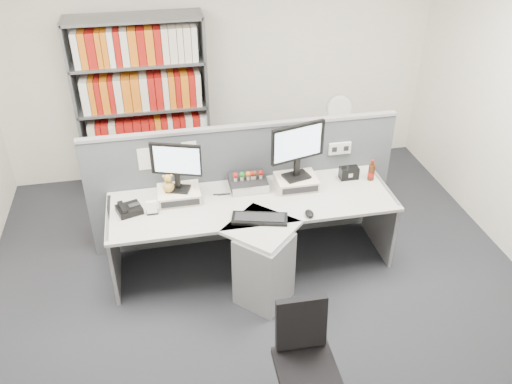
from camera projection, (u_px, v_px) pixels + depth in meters
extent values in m
plane|color=#2D2E35|center=(271.00, 323.00, 4.59)|extent=(5.50, 5.50, 0.00)
cube|color=white|center=(219.00, 63.00, 6.12)|extent=(5.00, 0.04, 2.70)
cube|color=#4F535A|center=(244.00, 185.00, 5.28)|extent=(3.00, 0.05, 1.25)
cube|color=#A4A4AA|center=(243.00, 126.00, 4.94)|extent=(3.00, 0.07, 0.03)
cube|color=white|center=(340.00, 148.00, 5.24)|extent=(0.22, 0.04, 0.12)
cube|color=white|center=(147.00, 157.00, 4.88)|extent=(0.16, 0.00, 0.22)
cube|color=white|center=(191.00, 153.00, 4.94)|extent=(0.16, 0.00, 0.22)
cube|color=white|center=(316.00, 141.00, 5.14)|extent=(0.16, 0.00, 0.22)
cube|color=#B6B6B0|center=(252.00, 202.00, 4.88)|extent=(2.60, 0.80, 0.03)
cube|color=#B6B6B0|center=(261.00, 228.00, 4.55)|extent=(0.74, 0.74, 0.03)
cube|color=gray|center=(264.00, 269.00, 4.65)|extent=(0.57, 0.57, 0.69)
cube|color=gray|center=(114.00, 249.00, 4.85)|extent=(0.03, 0.70, 0.72)
cube|color=gray|center=(380.00, 217.00, 5.28)|extent=(0.03, 0.70, 0.72)
cube|color=gray|center=(245.00, 212.00, 5.37)|extent=(2.50, 0.02, 0.45)
cube|color=beige|center=(179.00, 194.00, 4.87)|extent=(0.38, 0.30, 0.10)
cube|color=black|center=(180.00, 203.00, 4.75)|extent=(0.34, 0.01, 0.06)
cube|color=beige|center=(296.00, 182.00, 5.05)|extent=(0.38, 0.30, 0.10)
cube|color=black|center=(300.00, 190.00, 4.93)|extent=(0.34, 0.01, 0.06)
cube|color=black|center=(179.00, 189.00, 4.84)|extent=(0.24, 0.20, 0.02)
cube|color=black|center=(178.00, 181.00, 4.79)|extent=(0.05, 0.04, 0.16)
cube|color=black|center=(176.00, 159.00, 4.67)|extent=(0.44, 0.18, 0.30)
cube|color=#C8E4FF|center=(177.00, 160.00, 4.66)|extent=(0.39, 0.14, 0.25)
cube|color=black|center=(296.00, 176.00, 5.02)|extent=(0.27, 0.22, 0.02)
cube|color=black|center=(297.00, 167.00, 4.97)|extent=(0.06, 0.04, 0.19)
cube|color=black|center=(298.00, 142.00, 4.83)|extent=(0.52, 0.18, 0.35)
cube|color=#C8E4FF|center=(298.00, 143.00, 4.81)|extent=(0.46, 0.13, 0.30)
cube|color=black|center=(248.00, 183.00, 5.05)|extent=(0.34, 0.30, 0.09)
cube|color=silver|center=(251.00, 191.00, 4.92)|extent=(0.34, 0.01, 0.09)
cylinder|color=beige|center=(236.00, 179.00, 4.98)|extent=(0.03, 0.03, 0.03)
sphere|color=#A5140F|center=(235.00, 175.00, 4.96)|extent=(0.05, 0.05, 0.05)
cylinder|color=beige|center=(242.00, 179.00, 4.99)|extent=(0.03, 0.03, 0.03)
sphere|color=#19721E|center=(242.00, 175.00, 4.97)|extent=(0.05, 0.05, 0.05)
cylinder|color=beige|center=(248.00, 178.00, 5.00)|extent=(0.03, 0.03, 0.03)
sphere|color=orange|center=(248.00, 174.00, 4.98)|extent=(0.05, 0.05, 0.05)
cylinder|color=beige|center=(255.00, 177.00, 5.01)|extent=(0.03, 0.03, 0.03)
sphere|color=#593319|center=(255.00, 173.00, 4.99)|extent=(0.05, 0.05, 0.05)
cylinder|color=beige|center=(261.00, 177.00, 5.02)|extent=(0.03, 0.03, 0.03)
sphere|color=#A5140F|center=(261.00, 173.00, 5.00)|extent=(0.05, 0.05, 0.05)
cylinder|color=beige|center=(252.00, 177.00, 5.00)|extent=(0.03, 0.03, 0.03)
sphere|color=#A5140F|center=(252.00, 174.00, 4.98)|extent=(0.05, 0.05, 0.05)
cube|color=black|center=(260.00, 219.00, 4.61)|extent=(0.51, 0.30, 0.03)
cube|color=black|center=(260.00, 217.00, 4.61)|extent=(0.45, 0.23, 0.01)
ellipsoid|color=black|center=(309.00, 214.00, 4.66)|extent=(0.07, 0.12, 0.04)
cube|color=black|center=(129.00, 210.00, 4.70)|extent=(0.25, 0.24, 0.06)
cube|color=black|center=(122.00, 207.00, 4.66)|extent=(0.10, 0.17, 0.03)
cube|color=black|center=(134.00, 205.00, 4.71)|extent=(0.11, 0.08, 0.01)
cube|color=black|center=(152.00, 212.00, 4.70)|extent=(0.10, 0.06, 0.02)
cube|color=white|center=(152.00, 208.00, 4.65)|extent=(0.09, 0.04, 0.10)
cube|color=white|center=(152.00, 205.00, 4.68)|extent=(0.09, 0.04, 0.10)
sphere|color=#BA8F3E|center=(169.00, 187.00, 4.79)|extent=(0.10, 0.10, 0.10)
sphere|color=#BA8F3E|center=(168.00, 179.00, 4.74)|extent=(0.07, 0.07, 0.07)
sphere|color=#BA8F3E|center=(164.00, 176.00, 4.72)|extent=(0.03, 0.03, 0.03)
sphere|color=#BA8F3E|center=(171.00, 176.00, 4.73)|extent=(0.03, 0.03, 0.03)
cube|color=black|center=(349.00, 173.00, 5.17)|extent=(0.18, 0.10, 0.12)
cylinder|color=#3F190A|center=(371.00, 172.00, 5.14)|extent=(0.06, 0.06, 0.16)
cylinder|color=#A5140F|center=(371.00, 174.00, 5.15)|extent=(0.07, 0.07, 0.04)
cylinder|color=#3F190A|center=(373.00, 163.00, 5.08)|extent=(0.02, 0.02, 0.04)
cylinder|color=#A5140F|center=(373.00, 160.00, 5.07)|extent=(0.03, 0.03, 0.01)
cube|color=slate|center=(79.00, 113.00, 5.80)|extent=(0.03, 0.40, 2.00)
cube|color=slate|center=(206.00, 103.00, 6.03)|extent=(0.03, 0.40, 2.00)
cube|color=slate|center=(143.00, 101.00, 6.07)|extent=(1.40, 0.02, 2.00)
cube|color=slate|center=(153.00, 183.00, 6.44)|extent=(1.38, 0.40, 0.03)
cube|color=slate|center=(148.00, 147.00, 6.17)|extent=(1.38, 0.40, 0.03)
cube|color=slate|center=(143.00, 106.00, 5.90)|extent=(1.38, 0.40, 0.03)
cube|color=slate|center=(138.00, 62.00, 5.63)|extent=(1.38, 0.40, 0.03)
cube|color=slate|center=(133.00, 18.00, 5.38)|extent=(1.38, 0.40, 0.03)
cube|color=#A5140F|center=(151.00, 171.00, 6.31)|extent=(1.24, 0.28, 0.36)
cube|color=orange|center=(147.00, 133.00, 6.04)|extent=(1.24, 0.28, 0.36)
cube|color=beige|center=(141.00, 91.00, 5.77)|extent=(1.24, 0.28, 0.36)
cube|color=white|center=(136.00, 45.00, 5.50)|extent=(1.24, 0.28, 0.36)
cube|color=slate|center=(334.00, 160.00, 6.25)|extent=(0.45, 0.60, 0.70)
cube|color=black|center=(344.00, 160.00, 5.91)|extent=(0.40, 0.02, 0.28)
cube|color=black|center=(341.00, 185.00, 6.08)|extent=(0.40, 0.02, 0.28)
cylinder|color=white|center=(336.00, 132.00, 6.05)|extent=(0.16, 0.16, 0.03)
cylinder|color=white|center=(337.00, 125.00, 6.00)|extent=(0.03, 0.03, 0.16)
cylinder|color=white|center=(339.00, 108.00, 5.87)|extent=(0.27, 0.05, 0.27)
cylinder|color=silver|center=(338.00, 107.00, 5.89)|extent=(0.27, 0.04, 0.27)
cube|color=black|center=(306.00, 369.00, 3.67)|extent=(0.42, 0.42, 0.06)
cube|color=black|center=(301.00, 323.00, 3.69)|extent=(0.36, 0.10, 0.41)
cylinder|color=black|center=(306.00, 375.00, 4.10)|extent=(0.04, 0.04, 0.03)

